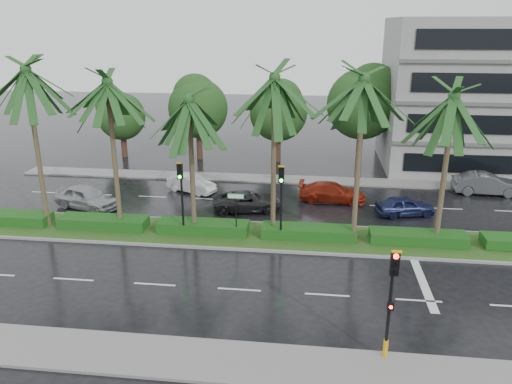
# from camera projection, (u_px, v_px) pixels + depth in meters

# --- Properties ---
(ground) EXTENTS (120.00, 120.00, 0.00)m
(ground) POSITION_uv_depth(u_px,v_px,m) (253.00, 244.00, 27.55)
(ground) COLOR black
(ground) RESTS_ON ground
(near_sidewalk) EXTENTS (40.00, 2.40, 0.12)m
(near_sidewalk) POSITION_uv_depth(u_px,v_px,m) (217.00, 361.00, 17.95)
(near_sidewalk) COLOR slate
(near_sidewalk) RESTS_ON ground
(far_sidewalk) EXTENTS (40.00, 2.00, 0.12)m
(far_sidewalk) POSITION_uv_depth(u_px,v_px,m) (272.00, 179.00, 38.81)
(far_sidewalk) COLOR slate
(far_sidewalk) RESTS_ON ground
(median) EXTENTS (36.00, 4.00, 0.15)m
(median) POSITION_uv_depth(u_px,v_px,m) (255.00, 235.00, 28.47)
(median) COLOR gray
(median) RESTS_ON ground
(hedge) EXTENTS (35.20, 1.40, 0.60)m
(hedge) POSITION_uv_depth(u_px,v_px,m) (255.00, 229.00, 28.35)
(hedge) COLOR #1A4714
(hedge) RESTS_ON median
(lane_markings) EXTENTS (34.00, 13.06, 0.01)m
(lane_markings) POSITION_uv_depth(u_px,v_px,m) (308.00, 250.00, 26.80)
(lane_markings) COLOR silver
(lane_markings) RESTS_ON ground
(palm_row) EXTENTS (26.30, 4.20, 9.88)m
(palm_row) POSITION_uv_depth(u_px,v_px,m) (231.00, 97.00, 26.09)
(palm_row) COLOR #433527
(palm_row) RESTS_ON median
(signal_near) EXTENTS (0.34, 0.45, 4.36)m
(signal_near) POSITION_uv_depth(u_px,v_px,m) (391.00, 300.00, 17.24)
(signal_near) COLOR black
(signal_near) RESTS_ON near_sidewalk
(signal_median_left) EXTENTS (0.34, 0.42, 4.36)m
(signal_median_left) POSITION_uv_depth(u_px,v_px,m) (181.00, 188.00, 27.32)
(signal_median_left) COLOR black
(signal_median_left) RESTS_ON median
(signal_median_right) EXTENTS (0.34, 0.42, 4.36)m
(signal_median_right) POSITION_uv_depth(u_px,v_px,m) (281.00, 192.00, 26.70)
(signal_median_right) COLOR black
(signal_median_right) RESTS_ON median
(street_sign) EXTENTS (0.95, 0.09, 2.60)m
(street_sign) POSITION_uv_depth(u_px,v_px,m) (236.00, 204.00, 27.43)
(street_sign) COLOR black
(street_sign) RESTS_ON median
(bg_trees) EXTENTS (32.54, 5.89, 8.51)m
(bg_trees) POSITION_uv_depth(u_px,v_px,m) (297.00, 107.00, 42.34)
(bg_trees) COLOR #322017
(bg_trees) RESTS_ON ground
(building) EXTENTS (16.00, 10.00, 12.00)m
(building) POSITION_uv_depth(u_px,v_px,m) (487.00, 95.00, 40.62)
(building) COLOR gray
(building) RESTS_ON ground
(car_silver) EXTENTS (3.30, 4.87, 1.54)m
(car_silver) POSITION_uv_depth(u_px,v_px,m) (87.00, 197.00, 32.59)
(car_silver) COLOR #A4A5AB
(car_silver) RESTS_ON ground
(car_white) EXTENTS (2.70, 3.90, 1.22)m
(car_white) POSITION_uv_depth(u_px,v_px,m) (192.00, 184.00, 35.85)
(car_white) COLOR silver
(car_white) RESTS_ON ground
(car_darkgrey) EXTENTS (2.85, 4.80, 1.25)m
(car_darkgrey) POSITION_uv_depth(u_px,v_px,m) (247.00, 201.00, 32.31)
(car_darkgrey) COLOR #242326
(car_darkgrey) RESTS_ON ground
(car_red) EXTENTS (2.06, 4.62, 1.32)m
(car_red) POSITION_uv_depth(u_px,v_px,m) (332.00, 192.00, 33.92)
(car_red) COLOR #9E2311
(car_red) RESTS_ON ground
(car_blue) EXTENTS (2.37, 3.94, 1.25)m
(car_blue) POSITION_uv_depth(u_px,v_px,m) (405.00, 206.00, 31.46)
(car_blue) COLOR #181F48
(car_blue) RESTS_ON ground
(car_grey) EXTENTS (1.79, 4.67, 1.52)m
(car_grey) POSITION_uv_depth(u_px,v_px,m) (486.00, 184.00, 35.36)
(car_grey) COLOR #4E5052
(car_grey) RESTS_ON ground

